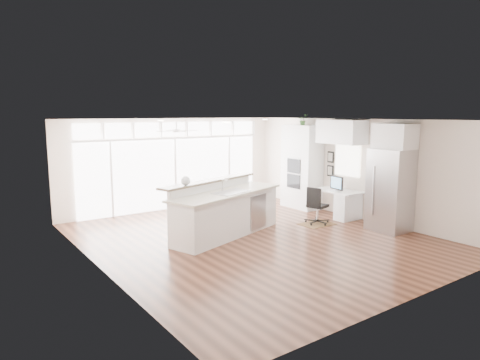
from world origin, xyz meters
TOP-DOWN VIEW (x-y plane):
  - floor at (0.00, 0.00)m, footprint 7.00×8.00m
  - ceiling at (0.00, 0.00)m, footprint 7.00×8.00m
  - wall_back at (0.00, 4.00)m, footprint 7.00×0.04m
  - wall_front at (0.00, -4.00)m, footprint 7.00×0.04m
  - wall_left at (-3.50, 0.00)m, footprint 0.04×8.00m
  - wall_right at (3.50, 0.00)m, footprint 0.04×8.00m
  - glass_wall at (0.00, 3.94)m, footprint 5.80×0.06m
  - transom_row at (0.00, 3.94)m, footprint 5.90×0.06m
  - desk_window at (3.46, 0.30)m, footprint 0.04×0.85m
  - ceiling_fan at (-0.50, 2.80)m, footprint 1.16×1.16m
  - recessed_lights at (0.00, 0.20)m, footprint 3.40×3.00m
  - oven_cabinet at (3.17, 1.80)m, footprint 0.64×1.20m
  - desk_nook at (3.13, 0.30)m, footprint 0.72×1.30m
  - upper_cabinets at (3.17, 0.30)m, footprint 0.64×1.30m
  - refrigerator at (3.11, -1.35)m, footprint 0.76×0.90m
  - fridge_cabinet at (3.17, -1.35)m, footprint 0.64×0.90m
  - framed_photos at (3.46, 0.92)m, footprint 0.06×0.22m
  - kitchen_island at (-0.36, 0.59)m, footprint 3.43×2.14m
  - rug at (2.09, 0.07)m, footprint 0.87×0.64m
  - office_chair at (2.15, 0.12)m, footprint 0.60×0.57m
  - fishbowl at (-1.39, 0.68)m, footprint 0.27×0.27m
  - monitor at (3.05, 0.30)m, footprint 0.17×0.51m
  - keyboard at (2.88, 0.30)m, footprint 0.14×0.33m
  - potted_plant at (3.17, 1.80)m, footprint 0.32×0.34m

SIDE VIEW (x-z plane):
  - floor at x=0.00m, z-range -0.02..0.00m
  - rug at x=2.09m, z-range 0.00..0.01m
  - desk_nook at x=3.13m, z-range 0.00..0.76m
  - office_chair at x=2.15m, z-range 0.00..0.96m
  - kitchen_island at x=-0.36m, z-range 0.00..1.28m
  - keyboard at x=2.88m, z-range 0.76..0.78m
  - monitor at x=3.05m, z-range 0.76..1.18m
  - refrigerator at x=3.11m, z-range 0.00..2.00m
  - glass_wall at x=0.00m, z-range 0.01..2.09m
  - oven_cabinet at x=3.17m, z-range 0.00..2.50m
  - wall_back at x=0.00m, z-range 0.00..2.70m
  - wall_front at x=0.00m, z-range 0.00..2.70m
  - wall_left at x=-3.50m, z-range 0.00..2.70m
  - wall_right at x=3.50m, z-range 0.00..2.70m
  - fishbowl at x=-1.39m, z-range 1.28..1.49m
  - framed_photos at x=3.46m, z-range 1.00..1.80m
  - desk_window at x=3.46m, z-range 1.12..1.98m
  - fridge_cabinet at x=3.17m, z-range 2.00..2.60m
  - upper_cabinets at x=3.17m, z-range 2.03..2.67m
  - transom_row at x=0.00m, z-range 2.18..2.58m
  - ceiling_fan at x=-0.50m, z-range 2.32..2.64m
  - potted_plant at x=3.17m, z-range 2.50..2.74m
  - recessed_lights at x=0.00m, z-range 2.67..2.69m
  - ceiling at x=0.00m, z-range 2.69..2.71m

